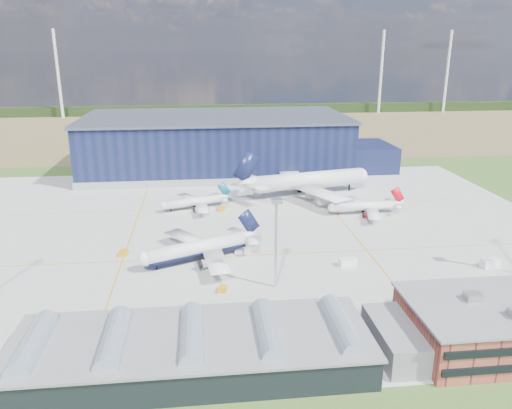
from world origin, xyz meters
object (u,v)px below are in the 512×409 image
Objects in this scene: gse_van_a at (348,262)px; airstair at (238,245)px; hangar at (222,146)px; gse_cart_a at (399,199)px; gse_cart_b at (257,195)px; gse_van_c at (490,263)px; airliner_regional at (193,198)px; airliner_widebody at (309,172)px; gse_tug_a at (123,253)px; gse_tug_c at (222,209)px; airliner_navy at (197,240)px; gse_tug_b at (223,289)px; car_a at (420,315)px; light_mast_center at (276,229)px; airliner_red at (363,202)px.

gse_van_a is 32.24m from airstair.
hangar is 49.26× the size of gse_cart_a.
airstair is at bearing -147.84° from gse_cart_b.
gse_cart_b is at bearing 79.40° from airstair.
hangar is 28.82× the size of gse_van_c.
airliner_regional is at bearing 172.84° from gse_cart_a.
gse_van_a reaches higher than gse_cart_b.
gse_tug_a is (-65.21, -53.48, -8.90)m from airliner_widebody.
gse_tug_c is (10.06, -3.00, -3.76)m from airliner_regional.
airliner_navy is 91.37m from gse_cart_a.
gse_tug_a reaches higher than gse_cart_b.
gse_cart_a reaches higher than gse_tug_b.
gse_tug_a is at bearing 67.56° from gse_van_c.
gse_van_c reaches higher than gse_tug_c.
gse_van_a is 1.43× the size of car_a.
gse_cart_b is (14.82, 16.25, -0.07)m from gse_tug_c.
airliner_regional is at bearing 167.45° from gse_tug_c.
airstair reaches higher than gse_van_c.
airstair reaches higher than gse_tug_a.
airliner_widebody is 12.27× the size of gse_van_a.
light_mast_center is at bearing 89.13° from airliner_regional.
airliner_widebody is 47.70m from airliner_regional.
hangar is 86.56m from airliner_red.
airliner_regional is 5.97× the size of airstair.
gse_tug_c is at bearing -12.83° from airliner_red.
gse_van_c is at bearing -98.14° from gse_cart_b.
gse_van_a is 1.65× the size of gse_cart_b.
light_mast_center reaches higher than gse_cart_a.
airliner_red is 6.28× the size of airstair.
gse_cart_b is at bearing 159.50° from gse_cart_a.
gse_van_c is at bearing 147.23° from airliner_navy.
airstair is at bearing 106.78° from light_mast_center.
hangar is 43.18× the size of car_a.
airliner_red is 51.20m from gse_van_c.
light_mast_center is at bearing 105.16° from gse_van_a.
light_mast_center is at bearing -139.76° from gse_cart_a.
gse_cart_a is (58.33, 65.98, -14.79)m from light_mast_center.
airliner_red is 5.72× the size of gse_van_c.
airliner_red is 45.43m from gse_van_a.
airliner_navy is at bearing -11.98° from gse_tug_a.
airliner_red is at bearing 32.30° from airstair.
airstair is at bearing -81.11° from gse_tug_c.
light_mast_center is 61.34m from gse_van_c.
airliner_navy reaches higher than gse_tug_b.
gse_tug_b is 45.88m from car_a.
hangar is 3.86× the size of airliner_navy.
gse_cart_b is at bearing 167.97° from airliner_widebody.
hangar reaches higher than gse_cart_a.
car_a is at bearing -7.71° from gse_tug_b.
gse_cart_b is (11.47, -47.12, -10.99)m from hangar.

